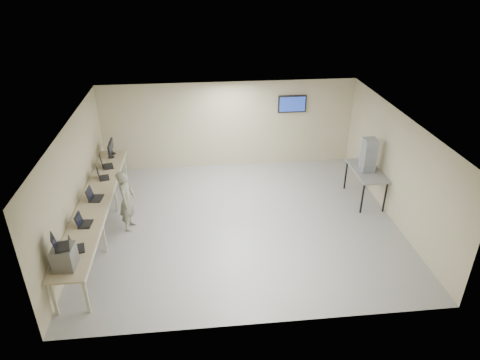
{
  "coord_description": "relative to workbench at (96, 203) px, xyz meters",
  "views": [
    {
      "loc": [
        -1.01,
        -9.34,
        6.22
      ],
      "look_at": [
        0.0,
        0.2,
        1.15
      ],
      "focal_mm": 32.0,
      "sensor_mm": 36.0,
      "label": 1
    }
  ],
  "objects": [
    {
      "name": "workbench",
      "position": [
        0.0,
        0.0,
        0.0
      ],
      "size": [
        0.76,
        6.0,
        0.9
      ],
      "color": "tan",
      "rests_on": "ground"
    },
    {
      "name": "storage_bins",
      "position": [
        7.17,
        0.81,
        0.58
      ],
      "size": [
        0.35,
        0.39,
        0.93
      ],
      "color": "#969DAB",
      "rests_on": "side_table"
    },
    {
      "name": "room",
      "position": [
        3.62,
        0.06,
        0.58
      ],
      "size": [
        8.01,
        7.01,
        2.81
      ],
      "color": "#A7A7A7",
      "rests_on": "ground"
    },
    {
      "name": "soldier",
      "position": [
        0.74,
        0.06,
        -0.02
      ],
      "size": [
        0.47,
        0.64,
        1.61
      ],
      "primitive_type": "imported",
      "rotation": [
        0.0,
        0.0,
        1.41
      ],
      "color": "#5B6149",
      "rests_on": "ground"
    },
    {
      "name": "laptop_2",
      "position": [
        -0.04,
        0.05,
        0.15
      ],
      "size": [
        0.36,
        0.42,
        0.31
      ],
      "rotation": [
        0.0,
        0.0,
        -0.09
      ],
      "color": "black",
      "rests_on": "workbench"
    },
    {
      "name": "monitor_far",
      "position": [
        -0.01,
        2.75,
        0.34
      ],
      "size": [
        0.2,
        0.45,
        0.45
      ],
      "color": "black",
      "rests_on": "workbench"
    },
    {
      "name": "equipment_box",
      "position": [
        -0.06,
        -2.53,
        0.3
      ],
      "size": [
        0.4,
        0.46,
        0.46
      ],
      "primitive_type": "cube",
      "rotation": [
        0.0,
        0.0,
        -0.03
      ],
      "color": "slate",
      "rests_on": "workbench"
    },
    {
      "name": "laptop_4",
      "position": [
        -0.07,
        1.86,
        0.15
      ],
      "size": [
        0.42,
        0.46,
        0.31
      ],
      "rotation": [
        0.0,
        0.0,
        0.26
      ],
      "color": "black",
      "rests_on": "workbench"
    },
    {
      "name": "side_table",
      "position": [
        7.19,
        0.81,
        0.04
      ],
      "size": [
        0.73,
        1.57,
        0.94
      ],
      "color": "gray",
      "rests_on": "ground"
    },
    {
      "name": "laptop_0",
      "position": [
        -0.02,
        -1.99,
        0.14
      ],
      "size": [
        0.36,
        0.39,
        0.27
      ],
      "rotation": [
        0.0,
        0.0,
        0.26
      ],
      "color": "black",
      "rests_on": "workbench"
    },
    {
      "name": "laptop_3",
      "position": [
        -0.04,
        1.16,
        0.14
      ],
      "size": [
        0.37,
        0.4,
        0.28
      ],
      "rotation": [
        0.0,
        0.0,
        0.24
      ],
      "color": "black",
      "rests_on": "workbench"
    },
    {
      "name": "laptop_on_box",
      "position": [
        -0.12,
        -2.53,
        0.61
      ],
      "size": [
        0.38,
        0.41,
        0.28
      ],
      "rotation": [
        0.0,
        0.0,
        0.27
      ],
      "color": "black",
      "rests_on": "equipment_box"
    },
    {
      "name": "monitor_near",
      "position": [
        -0.01,
        2.5,
        0.33
      ],
      "size": [
        0.19,
        0.43,
        0.42
      ],
      "color": "black",
      "rests_on": "workbench"
    },
    {
      "name": "laptop_1",
      "position": [
        -0.06,
        -1.08,
        0.15
      ],
      "size": [
        0.32,
        0.38,
        0.28
      ],
      "rotation": [
        0.0,
        0.0,
        -0.06
      ],
      "color": "black",
      "rests_on": "workbench"
    }
  ]
}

